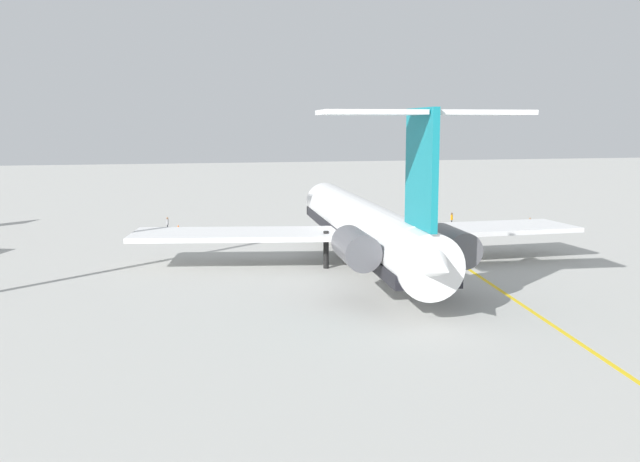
% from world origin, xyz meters
% --- Properties ---
extents(ground, '(376.11, 376.11, 0.00)m').
position_xyz_m(ground, '(0.00, 0.00, 0.00)').
color(ground, '#ADADA8').
extents(main_jetliner, '(47.86, 42.33, 13.93)m').
position_xyz_m(main_jetliner, '(-2.41, 7.33, 3.80)').
color(main_jetliner, white).
rests_on(main_jetliner, ground).
extents(ground_crew_near_nose, '(0.41, 0.27, 1.67)m').
position_xyz_m(ground_crew_near_nose, '(14.16, -19.24, 1.06)').
color(ground_crew_near_nose, black).
rests_on(ground_crew_near_nose, ground).
extents(ground_crew_near_tail, '(0.39, 0.29, 1.81)m').
position_xyz_m(ground_crew_near_tail, '(20.19, -11.65, 1.15)').
color(ground_crew_near_tail, black).
rests_on(ground_crew_near_tail, ground).
extents(ground_crew_portside, '(0.45, 0.28, 1.78)m').
position_xyz_m(ground_crew_portside, '(24.80, 23.74, 1.12)').
color(ground_crew_portside, black).
rests_on(ground_crew_portside, ground).
extents(safety_cone_nose, '(0.40, 0.40, 0.55)m').
position_xyz_m(safety_cone_nose, '(26.74, 22.36, 0.28)').
color(safety_cone_nose, '#EA590F').
rests_on(safety_cone_nose, ground).
extents(taxiway_centreline, '(93.03, 15.39, 0.01)m').
position_xyz_m(taxiway_centreline, '(-1.08, -2.15, 0.00)').
color(taxiway_centreline, gold).
rests_on(taxiway_centreline, ground).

